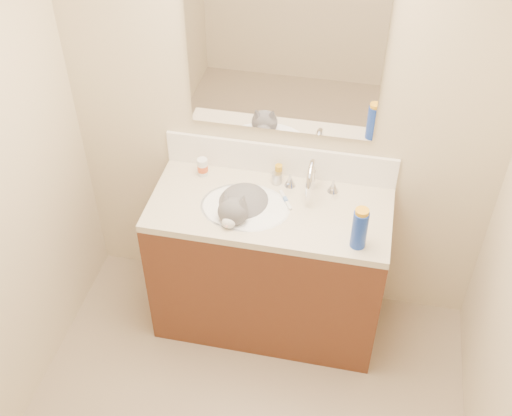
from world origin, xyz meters
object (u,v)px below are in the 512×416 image
at_px(vanity_cabinet, 269,268).
at_px(cat, 242,209).
at_px(amber_bottle, 279,173).
at_px(spray_can, 359,230).
at_px(faucet, 311,180).
at_px(pill_bottle, 203,167).
at_px(silver_jar, 277,178).
at_px(basin, 245,217).

relative_size(vanity_cabinet, cat, 2.92).
xyz_separation_m(amber_bottle, spray_can, (0.44, -0.39, 0.05)).
bearing_deg(faucet, cat, -154.26).
relative_size(vanity_cabinet, amber_bottle, 12.79).
xyz_separation_m(cat, spray_can, (0.58, -0.17, 0.13)).
bearing_deg(cat, amber_bottle, 65.34).
bearing_deg(amber_bottle, cat, -122.04).
bearing_deg(cat, vanity_cabinet, 14.17).
bearing_deg(faucet, spray_can, -50.28).
distance_m(cat, spray_can, 0.62).
xyz_separation_m(pill_bottle, silver_jar, (0.39, 0.01, -0.02)).
bearing_deg(vanity_cabinet, cat, -173.21).
bearing_deg(cat, silver_jar, 63.05).
bearing_deg(basin, silver_jar, 61.02).
height_order(cat, amber_bottle, cat).
relative_size(amber_bottle, spray_can, 0.48).
bearing_deg(cat, spray_can, -8.55).
distance_m(vanity_cabinet, faucet, 0.58).
distance_m(pill_bottle, amber_bottle, 0.39).
xyz_separation_m(pill_bottle, spray_can, (0.84, -0.36, 0.05)).
height_order(cat, pill_bottle, cat).
height_order(cat, spray_can, spray_can).
height_order(vanity_cabinet, pill_bottle, pill_bottle).
bearing_deg(amber_bottle, vanity_cabinet, -90.98).
distance_m(silver_jar, amber_bottle, 0.03).
relative_size(pill_bottle, silver_jar, 1.56).
bearing_deg(faucet, silver_jar, 165.01).
height_order(vanity_cabinet, amber_bottle, amber_bottle).
bearing_deg(pill_bottle, faucet, -3.63).
bearing_deg(basin, cat, 143.93).
distance_m(cat, amber_bottle, 0.28).
relative_size(pill_bottle, amber_bottle, 1.05).
relative_size(pill_bottle, spray_can, 0.50).
xyz_separation_m(vanity_cabinet, pill_bottle, (-0.39, 0.17, 0.50)).
relative_size(basin, cat, 1.09).
xyz_separation_m(basin, pill_bottle, (-0.27, 0.20, 0.12)).
xyz_separation_m(vanity_cabinet, spray_can, (0.45, -0.18, 0.55)).
bearing_deg(basin, faucet, 29.12).
height_order(basin, pill_bottle, pill_bottle).
relative_size(vanity_cabinet, spray_can, 6.08).
relative_size(faucet, amber_bottle, 2.98).
distance_m(basin, amber_bottle, 0.29).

